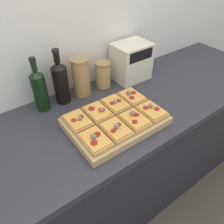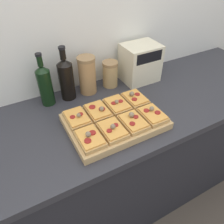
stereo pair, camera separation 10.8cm
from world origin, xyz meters
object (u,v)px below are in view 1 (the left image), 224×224
object	(u,v)px
olive_oil_bottle	(40,89)
grain_jar_short	(103,74)
cutting_board	(116,121)
wine_bottle	(61,82)
grain_jar_tall	(81,77)
toaster_oven	(131,61)

from	to	relation	value
olive_oil_bottle	grain_jar_short	xyz separation A→B (m)	(0.39, -0.00, -0.04)
cutting_board	wine_bottle	xyz separation A→B (m)	(-0.12, 0.33, 0.11)
grain_jar_tall	toaster_oven	size ratio (longest dim) A/B	0.91
olive_oil_bottle	wine_bottle	world-z (taller)	wine_bottle
grain_jar_tall	grain_jar_short	xyz separation A→B (m)	(0.15, 0.00, -0.03)
wine_bottle	toaster_oven	size ratio (longest dim) A/B	1.25
olive_oil_bottle	toaster_oven	world-z (taller)	olive_oil_bottle
olive_oil_bottle	wine_bottle	bearing A→B (deg)	-0.00
olive_oil_bottle	grain_jar_short	world-z (taller)	olive_oil_bottle
cutting_board	wine_bottle	world-z (taller)	wine_bottle
cutting_board	grain_jar_short	bearing A→B (deg)	65.46
grain_jar_tall	grain_jar_short	size ratio (longest dim) A/B	1.40
wine_bottle	cutting_board	bearing A→B (deg)	-70.16
wine_bottle	grain_jar_short	bearing A→B (deg)	0.00
wine_bottle	grain_jar_tall	bearing A→B (deg)	0.00
cutting_board	toaster_oven	size ratio (longest dim) A/B	1.90
grain_jar_tall	wine_bottle	bearing A→B (deg)	180.00
cutting_board	toaster_oven	bearing A→B (deg)	41.43
toaster_oven	cutting_board	bearing A→B (deg)	-138.57
grain_jar_short	toaster_oven	xyz separation A→B (m)	(0.20, -0.02, 0.04)
grain_jar_short	toaster_oven	bearing A→B (deg)	-6.72
olive_oil_bottle	grain_jar_short	distance (m)	0.39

